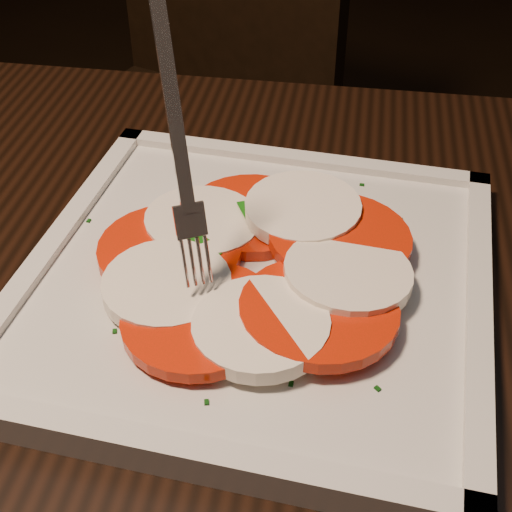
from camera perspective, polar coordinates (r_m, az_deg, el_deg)
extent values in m
cube|color=black|center=(0.42, -4.38, -13.07)|extent=(1.26, 0.89, 0.04)
cube|color=black|center=(1.22, -6.50, 9.11)|extent=(0.56, 0.56, 0.04)
cylinder|color=black|center=(1.36, -16.33, -1.65)|extent=(0.04, 0.04, 0.41)
cylinder|color=black|center=(1.18, -3.30, -7.38)|extent=(0.04, 0.04, 0.41)
cylinder|color=black|center=(1.57, -7.60, 5.92)|extent=(0.04, 0.04, 0.41)
cylinder|color=black|center=(1.41, 4.39, 2.00)|extent=(0.04, 0.04, 0.41)
cube|color=silver|center=(0.46, 0.00, -2.13)|extent=(0.34, 0.34, 0.01)
cylinder|color=red|center=(0.50, -0.33, 3.31)|extent=(0.09, 0.09, 0.01)
cylinder|color=white|center=(0.49, -4.29, 2.61)|extent=(0.08, 0.08, 0.02)
cylinder|color=red|center=(0.47, -6.91, 0.39)|extent=(0.09, 0.09, 0.01)
cylinder|color=white|center=(0.44, -7.14, -2.37)|extent=(0.08, 0.08, 0.01)
cylinder|color=red|center=(0.42, -4.42, -4.95)|extent=(0.09, 0.09, 0.01)
cylinder|color=white|center=(0.41, 0.41, -5.68)|extent=(0.08, 0.08, 0.01)
cylinder|color=red|center=(0.42, 5.04, -4.39)|extent=(0.09, 0.09, 0.01)
cylinder|color=white|center=(0.44, 7.35, -1.43)|extent=(0.08, 0.08, 0.02)
cylinder|color=red|center=(0.47, 6.70, 1.49)|extent=(0.09, 0.09, 0.01)
cylinder|color=white|center=(0.49, 3.77, 3.75)|extent=(0.08, 0.08, 0.01)
cube|color=#145F10|center=(0.47, -4.25, 1.08)|extent=(0.03, 0.03, 0.00)
cube|color=#145F10|center=(0.48, 5.06, 2.17)|extent=(0.05, 0.02, 0.01)
cube|color=#145F10|center=(0.44, -4.44, -1.70)|extent=(0.03, 0.03, 0.00)
cube|color=#145F10|center=(0.49, 5.74, 3.38)|extent=(0.04, 0.02, 0.00)
cube|color=#145F10|center=(0.42, -7.00, -4.26)|extent=(0.03, 0.03, 0.00)
cube|color=#145F10|center=(0.49, -0.23, 3.32)|extent=(0.03, 0.03, 0.00)
cube|color=#0A370A|center=(0.51, 11.49, 2.89)|extent=(0.00, 0.00, 0.00)
cube|color=#0A370A|center=(0.43, -11.24, -5.93)|extent=(0.00, 0.00, 0.00)
cube|color=#0A370A|center=(0.40, 2.82, -10.17)|extent=(0.00, 0.00, 0.00)
cube|color=#0A370A|center=(0.55, 8.47, 5.66)|extent=(0.00, 0.00, 0.00)
cube|color=#0A370A|center=(0.51, 10.60, 2.39)|extent=(0.00, 0.00, 0.00)
cube|color=#0A370A|center=(0.51, -8.63, 2.89)|extent=(0.00, 0.00, 0.00)
cube|color=#0A370A|center=(0.53, 4.81, 5.05)|extent=(0.00, 0.00, 0.00)
cube|color=#0A370A|center=(0.53, 1.71, 5.31)|extent=(0.00, 0.00, 0.00)
cube|color=#0A370A|center=(0.54, 2.21, 5.92)|extent=(0.00, 0.00, 0.00)
cube|color=#0A370A|center=(0.53, -6.73, 5.01)|extent=(0.00, 0.00, 0.00)
cube|color=#0A370A|center=(0.52, -8.30, 3.49)|extent=(0.00, 0.00, 0.00)
cube|color=#0A370A|center=(0.41, -8.11, -7.97)|extent=(0.00, 0.00, 0.00)
cube|color=#0A370A|center=(0.39, -3.98, -11.59)|extent=(0.00, 0.00, 0.00)
cube|color=#0A370A|center=(0.51, -10.91, 2.64)|extent=(0.00, 0.00, 0.00)
cube|color=#0A370A|center=(0.51, 10.79, 2.37)|extent=(0.00, 0.00, 0.00)
cube|color=#0A370A|center=(0.52, -13.24, 2.76)|extent=(0.00, 0.00, 0.00)
cube|color=#0A370A|center=(0.52, -6.98, 3.77)|extent=(0.00, 0.00, 0.00)
cube|color=#0A370A|center=(0.40, 9.70, -10.41)|extent=(0.00, 0.00, 0.00)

